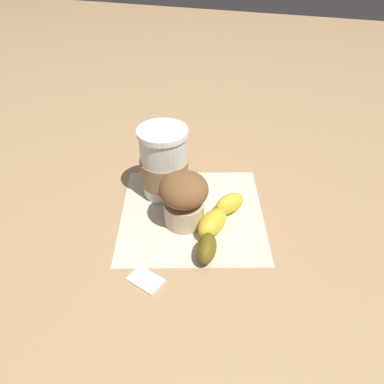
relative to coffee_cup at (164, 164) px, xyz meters
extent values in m
plane|color=tan|center=(0.07, -0.05, -0.06)|extent=(3.00, 3.00, 0.00)
cube|color=beige|center=(0.07, -0.05, -0.06)|extent=(0.31, 0.31, 0.00)
cylinder|color=silver|center=(0.00, 0.00, 0.00)|extent=(0.08, 0.08, 0.12)
cylinder|color=white|center=(0.00, 0.00, 0.07)|extent=(0.09, 0.09, 0.01)
cylinder|color=#997551|center=(0.00, 0.00, -0.01)|extent=(0.09, 0.09, 0.05)
cylinder|color=beige|center=(0.06, -0.07, -0.04)|extent=(0.07, 0.07, 0.04)
ellipsoid|color=brown|center=(0.06, -0.07, 0.01)|extent=(0.08, 0.08, 0.06)
ellipsoid|color=gold|center=(0.13, -0.03, -0.04)|extent=(0.06, 0.06, 0.04)
ellipsoid|color=gold|center=(0.11, -0.08, -0.04)|extent=(0.06, 0.08, 0.04)
ellipsoid|color=brown|center=(0.12, -0.14, -0.04)|extent=(0.03, 0.06, 0.04)
cube|color=white|center=(0.04, -0.21, -0.06)|extent=(0.06, 0.05, 0.01)
camera|label=1|loc=(0.21, -0.53, 0.38)|focal=35.00mm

